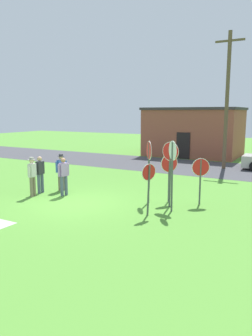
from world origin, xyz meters
TOP-DOWN VIEW (x-y plane):
  - ground_plane at (0.00, 0.00)m, footprint 80.00×80.00m
  - street_asphalt at (0.00, 11.07)m, footprint 60.00×6.40m
  - building_background at (-0.56, 17.16)m, footprint 7.75×5.55m
  - utility_pole at (3.31, 11.50)m, footprint 1.80×0.24m
  - stop_sign_far_back at (3.52, 1.40)m, footprint 0.72×0.19m
  - stop_sign_center_cluster at (3.81, 0.88)m, footprint 0.51×0.53m
  - stop_sign_nearest at (4.44, 2.33)m, footprint 0.61×0.41m
  - stop_sign_rear_right at (2.54, 1.55)m, footprint 0.50×0.59m
  - stop_sign_leaning_right at (3.27, 0.00)m, footprint 0.30×0.56m
  - stop_sign_tallest at (3.21, 2.09)m, footprint 0.49×0.60m
  - person_in_blue at (-1.23, 0.78)m, footprint 0.31×0.55m
  - person_in_dark_shirt at (-1.93, 1.46)m, footprint 0.34×0.53m
  - person_in_teal at (-2.48, 0.64)m, footprint 0.23×0.57m
  - person_holding_notes at (-2.33, -0.00)m, footprint 0.32×0.56m

SIDE VIEW (x-z plane):
  - ground_plane at x=0.00m, z-range 0.00..0.00m
  - street_asphalt at x=0.00m, z-range 0.00..0.01m
  - person_in_blue at x=-1.23m, z-range 0.11..1.80m
  - person_in_teal at x=-2.48m, z-range 0.11..1.80m
  - person_in_dark_shirt at x=-1.93m, z-range 0.12..1.85m
  - person_holding_notes at x=-2.33m, z-range 0.12..1.85m
  - stop_sign_leaning_right at x=3.27m, z-range 0.31..2.19m
  - stop_sign_nearest at x=4.44m, z-range 0.33..2.20m
  - stop_sign_tallest at x=3.21m, z-range 0.36..2.35m
  - stop_sign_rear_right at x=2.54m, z-range 0.47..3.00m
  - stop_sign_far_back at x=3.52m, z-range 0.46..3.02m
  - stop_sign_center_cluster at x=3.81m, z-range 0.47..3.11m
  - building_background at x=-0.56m, z-range 0.01..4.06m
  - utility_pole at x=3.31m, z-range 0.18..8.83m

